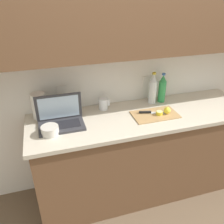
{
  "coord_description": "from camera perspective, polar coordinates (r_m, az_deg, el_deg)",
  "views": [
    {
      "loc": [
        -0.82,
        -1.71,
        1.96
      ],
      "look_at": [
        -0.31,
        -0.01,
        0.99
      ],
      "focal_mm": 38.0,
      "sensor_mm": 36.0,
      "label": 1
    }
  ],
  "objects": [
    {
      "name": "ground_plane",
      "position": [
        2.73,
        6.4,
        -17.48
      ],
      "size": [
        12.0,
        12.0,
        0.0
      ],
      "primitive_type": "plane",
      "color": "brown",
      "rests_on": "ground"
    },
    {
      "name": "wall_back",
      "position": [
        2.15,
        6.23,
        17.76
      ],
      "size": [
        5.2,
        0.38,
        2.6
      ],
      "color": "white",
      "rests_on": "ground_plane"
    },
    {
      "name": "laptop",
      "position": [
        2.02,
        -12.28,
        -1.47
      ],
      "size": [
        0.38,
        0.23,
        0.25
      ],
      "rotation": [
        0.0,
        0.0,
        0.0
      ],
      "color": "#333338",
      "rests_on": "counter_unit"
    },
    {
      "name": "bottle_oil_tall",
      "position": [
        2.33,
        9.8,
        5.44
      ],
      "size": [
        0.08,
        0.08,
        0.31
      ],
      "color": "silver",
      "rests_on": "counter_unit"
    },
    {
      "name": "counter_unit",
      "position": [
        2.42,
        7.39,
        -9.68
      ],
      "size": [
        2.08,
        0.62,
        0.91
      ],
      "color": "brown",
      "rests_on": "ground_plane"
    },
    {
      "name": "paper_towel_roll",
      "position": [
        2.14,
        -17.14,
        1.48
      ],
      "size": [
        0.12,
        0.12,
        0.23
      ],
      "color": "white",
      "rests_on": "counter_unit"
    },
    {
      "name": "lemon_whole_beside",
      "position": [
        2.19,
        13.11,
        0.35
      ],
      "size": [
        0.06,
        0.06,
        0.06
      ],
      "color": "yellow",
      "rests_on": "cutting_board"
    },
    {
      "name": "bowl_white",
      "position": [
        1.92,
        -14.7,
        -4.31
      ],
      "size": [
        0.14,
        0.14,
        0.07
      ],
      "color": "beige",
      "rests_on": "counter_unit"
    },
    {
      "name": "cutting_board",
      "position": [
        2.17,
        10.32,
        -0.61
      ],
      "size": [
        0.41,
        0.24,
        0.01
      ],
      "primitive_type": "cube",
      "color": "tan",
      "rests_on": "counter_unit"
    },
    {
      "name": "knife",
      "position": [
        2.17,
        8.77,
        -0.06
      ],
      "size": [
        0.26,
        0.1,
        0.02
      ],
      "rotation": [
        0.0,
        0.0,
        -0.26
      ],
      "color": "silver",
      "rests_on": "cutting_board"
    },
    {
      "name": "lemon_half_cut",
      "position": [
        2.16,
        11.31,
        -0.21
      ],
      "size": [
        0.06,
        0.06,
        0.03
      ],
      "color": "yellow",
      "rests_on": "cutting_board"
    },
    {
      "name": "bottle_green_soda",
      "position": [
        2.38,
        11.98,
        5.48
      ],
      "size": [
        0.07,
        0.07,
        0.3
      ],
      "color": "#2D934C",
      "rests_on": "counter_unit"
    },
    {
      "name": "measuring_cup",
      "position": [
        2.22,
        -2.12,
        2.0
      ],
      "size": [
        0.11,
        0.09,
        0.11
      ],
      "color": "silver",
      "rests_on": "counter_unit"
    }
  ]
}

